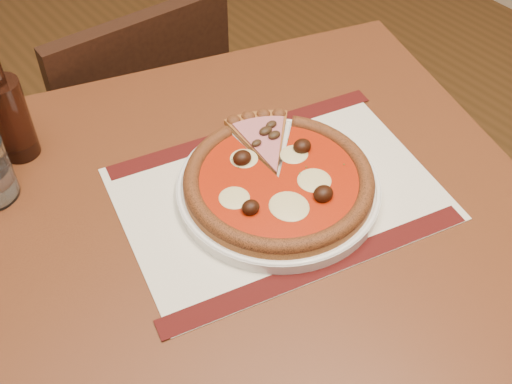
# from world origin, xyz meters

# --- Properties ---
(table) EXTENTS (1.00, 1.00, 0.75)m
(table) POSITION_xyz_m (0.52, 0.55, 0.65)
(table) COLOR brown
(table) RESTS_ON ground
(chair_far) EXTENTS (0.40, 0.40, 0.81)m
(chair_far) POSITION_xyz_m (0.61, 1.13, 0.46)
(chair_far) COLOR black
(chair_far) RESTS_ON ground
(placemat) EXTENTS (0.51, 0.42, 0.00)m
(placemat) POSITION_xyz_m (0.56, 0.57, 0.75)
(placemat) COLOR beige
(placemat) RESTS_ON table
(plate) EXTENTS (0.30, 0.30, 0.02)m
(plate) POSITION_xyz_m (0.56, 0.57, 0.76)
(plate) COLOR white
(plate) RESTS_ON placemat
(pizza) EXTENTS (0.28, 0.28, 0.04)m
(pizza) POSITION_xyz_m (0.56, 0.57, 0.78)
(pizza) COLOR #AE672A
(pizza) RESTS_ON plate
(ham_slice) EXTENTS (0.11, 0.14, 0.02)m
(ham_slice) POSITION_xyz_m (0.62, 0.65, 0.78)
(ham_slice) COLOR #AE672A
(ham_slice) RESTS_ON plate
(bottle) EXTENTS (0.06, 0.06, 0.19)m
(bottle) POSITION_xyz_m (0.30, 0.89, 0.83)
(bottle) COLOR #33150C
(bottle) RESTS_ON table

